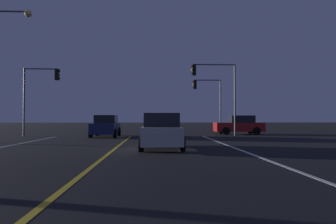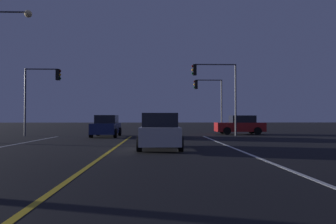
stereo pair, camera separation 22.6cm
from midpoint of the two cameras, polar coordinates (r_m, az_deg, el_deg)
lane_edge_right at (r=10.01m, az=20.32°, el=-9.50°), size 0.16×30.73×0.01m
lane_center_divider at (r=9.44m, az=-14.92°, el=-10.04°), size 0.16×30.73×0.01m
car_oncoming at (r=24.57m, az=-11.83°, el=-2.62°), size 2.02×4.30×1.70m
car_ahead_far at (r=22.82m, az=-1.57°, el=-2.76°), size 2.02×4.30×1.70m
car_crossing_side at (r=28.25m, az=12.98°, el=-2.42°), size 4.30×2.02×1.70m
car_lead_same_lane at (r=14.61m, az=-1.73°, el=-3.68°), size 2.02×4.30×1.70m
traffic_light_near_right at (r=25.63m, az=8.46°, el=5.50°), size 3.73×0.36×5.96m
traffic_light_near_left at (r=26.75m, az=-22.88°, el=4.53°), size 2.94×0.36×5.50m
traffic_light_far_right at (r=31.03m, az=7.13°, el=3.50°), size 2.91×0.36×5.36m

